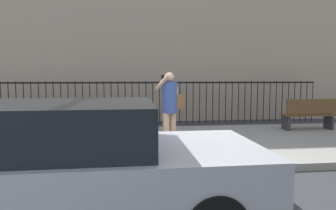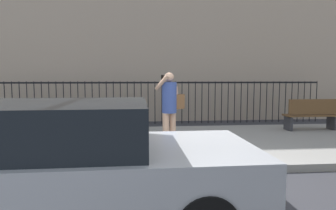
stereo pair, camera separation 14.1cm
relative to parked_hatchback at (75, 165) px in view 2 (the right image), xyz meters
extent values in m
plane|color=#333338|center=(1.71, 1.49, -0.70)|extent=(60.00, 60.00, 0.00)
cube|color=gray|center=(1.71, 3.69, -0.63)|extent=(28.00, 4.40, 0.15)
cube|color=black|center=(1.71, 7.39, 0.85)|extent=(12.00, 0.04, 0.06)
cylinder|color=black|center=(-4.04, 7.39, 0.10)|extent=(0.03, 0.03, 1.60)
cylinder|color=black|center=(-3.78, 7.39, 0.10)|extent=(0.03, 0.03, 1.60)
cylinder|color=black|center=(-3.53, 7.39, 0.10)|extent=(0.03, 0.03, 1.60)
cylinder|color=black|center=(-3.27, 7.39, 0.10)|extent=(0.03, 0.03, 1.60)
cylinder|color=black|center=(-3.02, 7.39, 0.10)|extent=(0.03, 0.03, 1.60)
cylinder|color=black|center=(-2.76, 7.39, 0.10)|extent=(0.03, 0.03, 1.60)
cylinder|color=black|center=(-2.51, 7.39, 0.10)|extent=(0.03, 0.03, 1.60)
cylinder|color=black|center=(-2.25, 7.39, 0.10)|extent=(0.03, 0.03, 1.60)
cylinder|color=black|center=(-2.00, 7.39, 0.10)|extent=(0.03, 0.03, 1.60)
cylinder|color=black|center=(-1.74, 7.39, 0.10)|extent=(0.03, 0.03, 1.60)
cylinder|color=black|center=(-1.49, 7.39, 0.10)|extent=(0.03, 0.03, 1.60)
cylinder|color=black|center=(-1.23, 7.39, 0.10)|extent=(0.03, 0.03, 1.60)
cylinder|color=black|center=(-0.98, 7.39, 0.10)|extent=(0.03, 0.03, 1.60)
cylinder|color=black|center=(-0.72, 7.39, 0.10)|extent=(0.03, 0.03, 1.60)
cylinder|color=black|center=(-0.46, 7.39, 0.10)|extent=(0.03, 0.03, 1.60)
cylinder|color=black|center=(-0.21, 7.39, 0.10)|extent=(0.03, 0.03, 1.60)
cylinder|color=black|center=(0.05, 7.39, 0.10)|extent=(0.03, 0.03, 1.60)
cylinder|color=black|center=(0.30, 7.39, 0.10)|extent=(0.03, 0.03, 1.60)
cylinder|color=black|center=(0.56, 7.39, 0.10)|extent=(0.03, 0.03, 1.60)
cylinder|color=black|center=(0.81, 7.39, 0.10)|extent=(0.03, 0.03, 1.60)
cylinder|color=black|center=(1.07, 7.39, 0.10)|extent=(0.03, 0.03, 1.60)
cylinder|color=black|center=(1.32, 7.39, 0.10)|extent=(0.03, 0.03, 1.60)
cylinder|color=black|center=(1.58, 7.39, 0.10)|extent=(0.03, 0.03, 1.60)
cylinder|color=black|center=(1.83, 7.39, 0.10)|extent=(0.03, 0.03, 1.60)
cylinder|color=black|center=(2.09, 7.39, 0.10)|extent=(0.03, 0.03, 1.60)
cylinder|color=black|center=(2.34, 7.39, 0.10)|extent=(0.03, 0.03, 1.60)
cylinder|color=black|center=(2.60, 7.39, 0.10)|extent=(0.03, 0.03, 1.60)
cylinder|color=black|center=(2.85, 7.39, 0.10)|extent=(0.03, 0.03, 1.60)
cylinder|color=black|center=(3.11, 7.39, 0.10)|extent=(0.03, 0.03, 1.60)
cylinder|color=black|center=(3.37, 7.39, 0.10)|extent=(0.03, 0.03, 1.60)
cylinder|color=black|center=(3.62, 7.39, 0.10)|extent=(0.03, 0.03, 1.60)
cylinder|color=black|center=(3.88, 7.39, 0.10)|extent=(0.03, 0.03, 1.60)
cylinder|color=black|center=(4.13, 7.39, 0.10)|extent=(0.03, 0.03, 1.60)
cylinder|color=black|center=(4.39, 7.39, 0.10)|extent=(0.03, 0.03, 1.60)
cylinder|color=black|center=(4.64, 7.39, 0.10)|extent=(0.03, 0.03, 1.60)
cylinder|color=black|center=(4.90, 7.39, 0.10)|extent=(0.03, 0.03, 1.60)
cylinder|color=black|center=(5.15, 7.39, 0.10)|extent=(0.03, 0.03, 1.60)
cylinder|color=black|center=(5.41, 7.39, 0.10)|extent=(0.03, 0.03, 1.60)
cylinder|color=black|center=(5.66, 7.39, 0.10)|extent=(0.03, 0.03, 1.60)
cylinder|color=black|center=(5.92, 7.39, 0.10)|extent=(0.03, 0.03, 1.60)
cylinder|color=black|center=(6.17, 7.39, 0.10)|extent=(0.03, 0.03, 1.60)
cylinder|color=black|center=(6.43, 7.39, 0.10)|extent=(0.03, 0.03, 1.60)
cylinder|color=black|center=(6.68, 7.39, 0.10)|extent=(0.03, 0.03, 1.60)
cylinder|color=black|center=(6.94, 7.39, 0.10)|extent=(0.03, 0.03, 1.60)
cylinder|color=black|center=(7.20, 7.39, 0.10)|extent=(0.03, 0.03, 1.60)
cylinder|color=black|center=(7.45, 7.39, 0.10)|extent=(0.03, 0.03, 1.60)
cylinder|color=black|center=(7.71, 7.39, 0.10)|extent=(0.03, 0.03, 1.60)
cube|color=#ADAFB5|center=(0.05, 0.00, -0.13)|extent=(4.22, 1.85, 0.70)
cube|color=black|center=(-0.15, 0.00, 0.47)|extent=(2.02, 1.62, 0.55)
cylinder|color=black|center=(1.39, 0.84, -0.38)|extent=(0.64, 0.23, 0.64)
cylinder|color=tan|center=(1.36, 3.15, -0.16)|extent=(0.15, 0.15, 0.78)
cylinder|color=tan|center=(1.53, 3.25, -0.16)|extent=(0.15, 0.15, 0.78)
cylinder|color=#33478C|center=(1.44, 3.20, 0.58)|extent=(0.47, 0.47, 0.71)
sphere|color=tan|center=(1.44, 3.20, 1.04)|extent=(0.22, 0.22, 0.22)
cylinder|color=tan|center=(1.27, 3.09, 0.93)|extent=(0.34, 0.47, 0.38)
cylinder|color=tan|center=(1.61, 3.30, 0.56)|extent=(0.09, 0.09, 0.54)
cube|color=black|center=(1.28, 3.17, 1.02)|extent=(0.06, 0.05, 0.15)
cube|color=brown|center=(1.66, 3.34, 0.47)|extent=(0.32, 0.28, 0.34)
cube|color=brown|center=(5.92, 4.86, -0.10)|extent=(1.60, 0.45, 0.05)
cube|color=brown|center=(5.92, 4.66, 0.18)|extent=(1.60, 0.06, 0.44)
cube|color=#333338|center=(5.22, 4.86, -0.35)|extent=(0.08, 0.41, 0.40)
cube|color=#333338|center=(6.62, 4.86, -0.35)|extent=(0.08, 0.41, 0.40)
camera|label=1|loc=(0.64, -3.42, 1.03)|focal=31.06mm
camera|label=2|loc=(0.78, -3.43, 1.03)|focal=31.06mm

